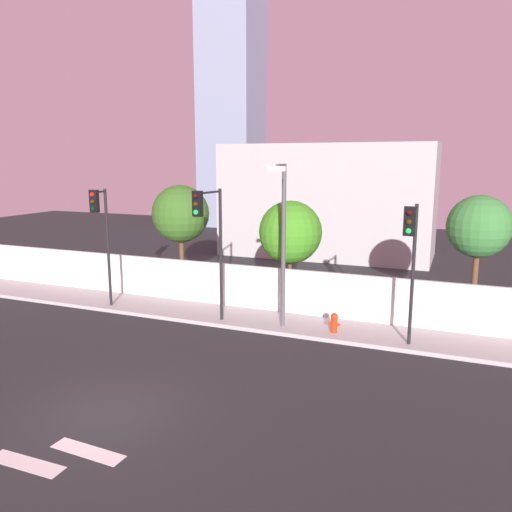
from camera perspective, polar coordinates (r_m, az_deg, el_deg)
name	(u,v)px	position (r m, az deg, el deg)	size (l,w,h in m)	color
ground_plane	(107,413)	(13.82, -16.56, -16.71)	(80.00, 80.00, 0.00)	#262729
sidewalk	(239,318)	(20.30, -1.93, -7.02)	(36.00, 2.40, 0.15)	#A7A7A7
perimeter_wall	(251,287)	(21.17, -0.52, -3.52)	(36.00, 0.18, 1.80)	silver
traffic_light_left	(209,228)	(18.40, -5.34, 3.21)	(0.35, 1.81, 5.10)	black
traffic_light_center	(411,246)	(16.67, 17.19, 1.09)	(0.36, 1.33, 4.75)	black
traffic_light_right	(101,223)	(21.58, -17.20, 3.58)	(0.36, 1.08, 4.98)	black
street_lamp_curbside	(283,232)	(18.08, 3.03, 2.74)	(0.71, 1.90, 6.02)	#4C4C51
fire_hydrant	(334,322)	(18.50, 8.87, -7.41)	(0.44, 0.26, 0.73)	red
roadside_tree_leftmost	(181,214)	(23.32, -8.55, 4.72)	(2.62, 2.62, 5.19)	brown
roadside_tree_midleft	(290,232)	(21.20, 3.91, 2.68)	(2.66, 2.66, 4.64)	brown
roadside_tree_midright	(479,227)	(20.09, 23.97, 3.00)	(2.30, 2.30, 5.06)	brown
low_building_distant	(328,200)	(34.03, 8.18, 6.27)	(13.61, 6.00, 7.33)	#ABABAB
tower_on_skyline	(231,87)	(49.98, -2.81, 18.63)	(5.21, 5.00, 26.23)	gray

